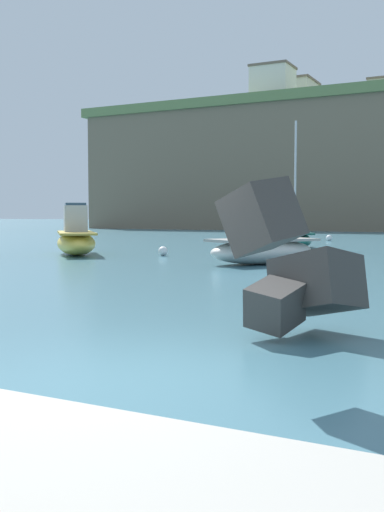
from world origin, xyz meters
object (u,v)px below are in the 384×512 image
Objects in this scene: station_building_west at (384,98)px; station_building_east at (290,101)px; boat_mid_centre at (264,244)px; boat_mid_left at (295,239)px; mooring_buoy_middle at (163,251)px; station_building_central at (273,84)px; mooring_buoy_inner at (329,238)px; boat_near_centre at (76,238)px.

station_building_west is 13.73m from station_building_east.
boat_mid_left is at bearing 101.60° from boat_mid_centre.
mooring_buoy_middle is 56.23m from station_building_central.
mooring_buoy_inner is 40.42m from station_building_central.
boat_near_centre is 71.11m from station_building_east.
mooring_buoy_middle is (-2.80, -19.21, 0.00)m from mooring_buoy_inner.
station_building_east is at bearing -168.63° from station_building_west.
boat_mid_centre is at bearing -6.45° from boat_near_centre.
station_building_east is (-21.38, 68.81, 18.51)m from boat_mid_centre.
station_building_west is at bearing 58.60° from station_building_central.
mooring_buoy_inner is 0.06× the size of station_building_east.
boat_mid_left is 1.42× the size of station_building_central.
boat_mid_left reaches higher than boat_mid_centre.
boat_mid_centre is 59.65m from station_building_central.
boat_near_centre reaches higher than mooring_buoy_inner.
boat_mid_centre is (2.37, -11.55, 0.23)m from boat_mid_left.
boat_mid_left reaches higher than mooring_buoy_middle.
station_building_west is (-7.93, 71.51, 18.30)m from boat_mid_centre.
station_building_west is at bearing 91.80° from mooring_buoy_middle.
mooring_buoy_inner is at bearing -63.83° from station_building_central.
boat_mid_left is 16.45× the size of mooring_buoy_inner.
station_building_central is (-18.81, 53.69, 17.92)m from boat_mid_centre.
boat_mid_left is at bearing -68.69° from station_building_central.
station_building_west reaches higher than station_building_central.
boat_mid_left is 16.45× the size of mooring_buoy_middle.
station_building_east reaches higher than mooring_buoy_inner.
boat_near_centre is 4.31m from mooring_buoy_middle.
boat_near_centre is 0.67× the size of station_building_east.
mooring_buoy_inner is at bearing -84.33° from station_building_west.
station_building_central reaches higher than boat_mid_left.
station_building_central reaches higher than boat_near_centre.
mooring_buoy_inner is (-0.58, 9.87, -0.31)m from boat_mid_left.
boat_mid_centre is 0.64× the size of station_building_east.
station_building_east reaches higher than boat_mid_centre.
station_building_east is (-15.63, 66.60, 19.05)m from mooring_buoy_middle.
station_building_central is 0.67× the size of station_building_east.
mooring_buoy_inner is 0.09× the size of station_building_central.
boat_mid_centre reaches higher than boat_near_centre.
boat_mid_left is at bearing -84.71° from station_building_west.
boat_near_centre is 9.94m from boat_mid_centre.
boat_mid_left is 0.94× the size of station_building_east.
boat_mid_left is (7.50, 10.44, -0.25)m from boat_near_centre.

